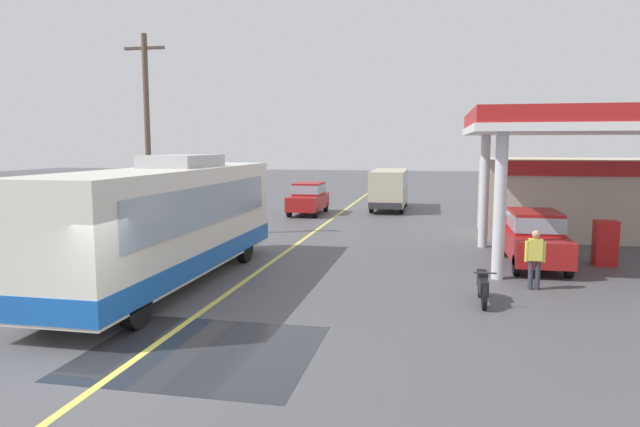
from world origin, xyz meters
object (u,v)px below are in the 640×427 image
(coach_bus_main, at_px, (169,224))
(pedestrian_by_shop, at_px, (504,231))
(pedestrian_near_pump, at_px, (535,256))
(minibus_opposing_lane, at_px, (389,186))
(motorcycle_parked_forecourt, at_px, (482,286))
(car_at_pump, at_px, (535,235))
(car_trailing_behind_bus, at_px, (309,197))

(coach_bus_main, xyz_separation_m, pedestrian_by_shop, (9.91, 5.90, -0.79))
(pedestrian_near_pump, relative_size, pedestrian_by_shop, 1.00)
(coach_bus_main, height_order, minibus_opposing_lane, coach_bus_main)
(motorcycle_parked_forecourt, relative_size, pedestrian_by_shop, 1.08)
(car_at_pump, bearing_deg, pedestrian_near_pump, -99.04)
(pedestrian_near_pump, xyz_separation_m, pedestrian_by_shop, (-0.28, 4.55, 0.00))
(motorcycle_parked_forecourt, xyz_separation_m, pedestrian_near_pump, (1.51, 1.65, 0.49))
(pedestrian_near_pump, height_order, pedestrian_by_shop, same)
(coach_bus_main, bearing_deg, pedestrian_near_pump, 7.52)
(minibus_opposing_lane, bearing_deg, pedestrian_by_shop, -69.92)
(car_at_pump, height_order, pedestrian_by_shop, car_at_pump)
(car_at_pump, distance_m, car_trailing_behind_bus, 16.12)
(minibus_opposing_lane, relative_size, car_trailing_behind_bus, 1.46)
(pedestrian_by_shop, xyz_separation_m, car_trailing_behind_bus, (-9.62, 11.01, 0.08))
(coach_bus_main, relative_size, car_trailing_behind_bus, 2.63)
(coach_bus_main, height_order, pedestrian_near_pump, coach_bus_main)
(car_trailing_behind_bus, bearing_deg, car_at_pump, -49.71)
(car_at_pump, bearing_deg, coach_bus_main, -156.68)
(car_at_pump, height_order, pedestrian_near_pump, car_at_pump)
(motorcycle_parked_forecourt, height_order, pedestrian_by_shop, pedestrian_by_shop)
(pedestrian_by_shop, relative_size, car_trailing_behind_bus, 0.40)
(coach_bus_main, bearing_deg, motorcycle_parked_forecourt, -2.04)
(pedestrian_near_pump, relative_size, car_trailing_behind_bus, 0.40)
(car_at_pump, height_order, car_trailing_behind_bus, same)
(motorcycle_parked_forecourt, height_order, pedestrian_near_pump, pedestrian_near_pump)
(coach_bus_main, relative_size, car_at_pump, 2.63)
(motorcycle_parked_forecourt, distance_m, pedestrian_by_shop, 6.35)
(coach_bus_main, relative_size, pedestrian_near_pump, 6.65)
(motorcycle_parked_forecourt, xyz_separation_m, pedestrian_by_shop, (1.23, 6.21, 0.49))
(coach_bus_main, distance_m, pedestrian_near_pump, 10.31)
(car_at_pump, xyz_separation_m, pedestrian_near_pump, (-0.52, -3.27, -0.08))
(motorcycle_parked_forecourt, bearing_deg, pedestrian_by_shop, 78.81)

